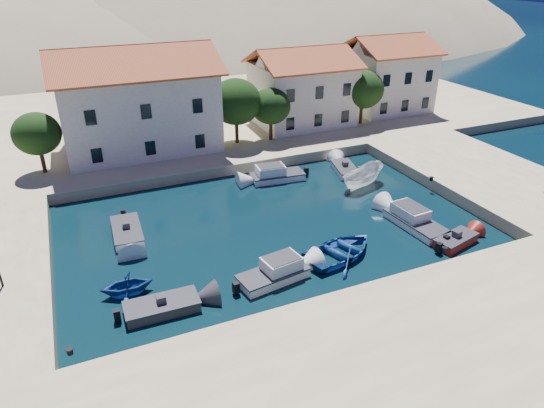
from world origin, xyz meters
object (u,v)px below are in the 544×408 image
Objects in this scene: building_right at (387,72)px; cabin_cruiser_south at (273,274)px; building_mid at (302,85)px; cabin_cruiser_east at (416,222)px; rowboat_south at (341,256)px; building_left at (137,98)px; boat_east at (362,186)px.

cabin_cruiser_south is (-26.63, -26.36, -5.00)m from building_right.
cabin_cruiser_east is (-2.39, -23.51, -4.75)m from building_mid.
building_right reaches higher than rowboat_south.
cabin_cruiser_east is (15.61, -22.51, -5.46)m from building_left.
building_right is 22.50m from boat_east.
rowboat_south is 7.15m from cabin_cruiser_east.
building_right is 1.92× the size of boat_east.
building_mid is 29.66m from cabin_cruiser_south.
rowboat_south is (-9.42, -24.70, -5.22)m from building_mid.
cabin_cruiser_south is at bearing 79.03° from rowboat_south.
rowboat_south is at bearing 119.36° from boat_east.
building_right is at bearing -34.64° from cabin_cruiser_east.
rowboat_south is 1.12× the size of boat_east.
cabin_cruiser_east reaches higher than rowboat_south.
building_left is 2.84× the size of cabin_cruiser_east.
building_left is 1.56× the size of building_right.
cabin_cruiser_south and cabin_cruiser_east have the same top height.
building_left reaches higher than rowboat_south.
cabin_cruiser_south is (-14.63, -25.36, -4.75)m from building_mid.
cabin_cruiser_east is at bearing -98.67° from rowboat_south.
boat_east is (0.44, 7.74, -0.48)m from cabin_cruiser_east.
rowboat_south is (5.20, 0.66, -0.48)m from cabin_cruiser_south.
building_left reaches higher than building_right.
building_right is at bearing -58.07° from rowboat_south.
rowboat_south is (8.58, -23.70, -5.94)m from building_left.
cabin_cruiser_south is at bearing -119.97° from building_mid.
building_right reaches higher than cabin_cruiser_south.
building_left is 30.07m from building_right.
cabin_cruiser_south reaches higher than boat_east.
boat_east is at bearing -129.76° from building_right.
building_left is 22.60m from boat_east.
building_right is 1.83× the size of cabin_cruiser_east.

